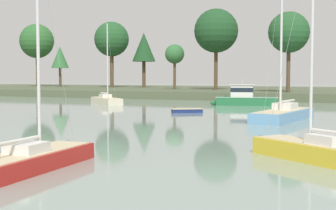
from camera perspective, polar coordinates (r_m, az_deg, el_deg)
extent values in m
cube|color=#4C563D|center=(92.35, 15.49, 1.41)|extent=(169.28, 43.17, 1.23)
cube|color=#669ECC|center=(42.72, 13.41, -1.57)|extent=(4.12, 10.01, 1.44)
cube|color=#CCB78E|center=(42.66, 13.43, -0.58)|extent=(3.72, 9.38, 0.04)
cube|color=silver|center=(43.10, 13.63, -0.13)|extent=(1.99, 2.38, 0.58)
cylinder|color=silver|center=(41.94, 13.22, 7.79)|extent=(0.19, 0.19, 12.30)
cylinder|color=silver|center=(43.73, 13.92, 0.43)|extent=(0.77, 3.86, 0.16)
cylinder|color=silver|center=(43.73, 13.92, 0.50)|extent=(0.69, 3.48, 0.14)
cylinder|color=#999999|center=(40.10, 12.33, 7.97)|extent=(0.64, 3.85, 12.25)
cube|color=#236B3D|center=(62.57, 9.27, 0.18)|extent=(7.90, 3.70, 1.66)
cone|color=#236B3D|center=(62.90, 5.81, 0.23)|extent=(2.47, 2.54, 2.21)
cube|color=silver|center=(62.53, 9.27, 0.91)|extent=(8.07, 3.83, 0.05)
cube|color=silver|center=(62.53, 8.74, 1.65)|extent=(3.06, 2.40, 1.54)
cube|color=#19232D|center=(62.53, 8.74, 1.79)|extent=(3.12, 2.45, 0.55)
cube|color=beige|center=(62.51, 8.75, 2.38)|extent=(3.44, 2.77, 0.06)
cylinder|color=silver|center=(62.51, 8.75, 2.86)|extent=(0.03, 0.03, 0.98)
cube|color=gold|center=(22.68, 17.43, -6.13)|extent=(6.63, 5.53, 1.37)
cube|color=#CCB78E|center=(22.57, 17.46, -4.37)|extent=(6.17, 5.12, 0.04)
cube|color=silver|center=(22.32, 18.15, -3.88)|extent=(1.88, 1.79, 0.42)
cylinder|color=silver|center=(22.81, 16.62, 7.79)|extent=(0.14, 0.14, 9.54)
cylinder|color=silver|center=(21.97, 19.13, -3.20)|extent=(2.31, 1.76, 0.11)
cylinder|color=silver|center=(21.96, 19.13, -3.07)|extent=(2.11, 1.61, 0.14)
cylinder|color=#999999|center=(23.77, 14.11, 7.60)|extent=(2.27, 1.69, 9.50)
cube|color=beige|center=(65.31, -7.28, 0.23)|extent=(6.92, 6.46, 1.39)
cube|color=#CCB78E|center=(65.27, -7.29, 0.86)|extent=(6.42, 5.98, 0.04)
cube|color=silver|center=(65.61, -7.39, 1.09)|extent=(2.08, 2.06, 0.45)
cylinder|color=silver|center=(64.66, -7.15, 5.21)|extent=(0.15, 0.15, 9.82)
cylinder|color=silver|center=(66.09, -7.54, 1.39)|extent=(2.31, 2.07, 0.12)
cylinder|color=silver|center=(66.09, -7.54, 1.43)|extent=(2.10, 1.89, 0.14)
cylinder|color=#999999|center=(63.25, -6.71, 5.22)|extent=(2.25, 2.00, 9.77)
cube|color=navy|center=(49.94, 2.24, -0.76)|extent=(3.32, 2.68, 0.55)
cube|color=#C6B289|center=(49.92, 2.24, -0.45)|extent=(3.48, 2.84, 0.05)
cube|color=tan|center=(49.93, 2.24, -0.49)|extent=(0.65, 1.03, 0.03)
cube|color=#B2231E|center=(20.82, -15.72, -7.01)|extent=(2.22, 6.78, 1.19)
cube|color=#CCB78E|center=(20.72, -15.75, -5.34)|extent=(1.96, 6.37, 0.04)
cube|color=silver|center=(20.42, -16.32, -4.85)|extent=(1.33, 1.52, 0.40)
cylinder|color=silver|center=(20.95, -15.07, 6.89)|extent=(0.13, 0.13, 8.80)
cylinder|color=silver|center=(20.01, -17.14, -4.16)|extent=(0.19, 2.69, 0.11)
cylinder|color=silver|center=(20.01, -17.15, -4.02)|extent=(0.21, 2.42, 0.14)
cylinder|color=#999999|center=(22.06, -13.02, 6.68)|extent=(0.10, 2.70, 8.75)
cylinder|color=brown|center=(113.03, -12.60, 3.88)|extent=(0.58, 0.58, 6.89)
cone|color=#336B38|center=(113.10, -12.62, 5.52)|extent=(3.97, 3.97, 4.85)
cylinder|color=brown|center=(86.95, 5.67, 4.68)|extent=(0.65, 0.65, 8.75)
sphere|color=#1E4723|center=(87.29, 5.69, 8.71)|extent=(7.82, 7.82, 7.82)
cylinder|color=brown|center=(117.40, -15.16, 4.28)|extent=(0.64, 0.64, 8.75)
sphere|color=#2D602D|center=(117.65, -15.21, 7.28)|extent=(7.95, 7.95, 7.95)
cylinder|color=brown|center=(104.22, -6.64, 4.45)|extent=(0.81, 0.81, 8.62)
sphere|color=#235128|center=(104.48, -6.67, 7.72)|extent=(7.37, 7.37, 7.37)
cylinder|color=brown|center=(90.24, 0.78, 3.70)|extent=(0.48, 0.48, 5.74)
sphere|color=#336B38|center=(90.33, 0.78, 6.04)|extent=(3.61, 3.61, 3.61)
cylinder|color=brown|center=(102.86, -2.86, 4.56)|extent=(0.72, 0.72, 8.91)
cone|color=#1E4723|center=(103.01, -2.87, 6.83)|extent=(4.94, 4.94, 6.03)
cylinder|color=brown|center=(75.66, 14.00, 4.36)|extent=(0.58, 0.58, 7.69)
sphere|color=#235128|center=(75.92, 14.06, 8.32)|extent=(6.22, 6.22, 6.22)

